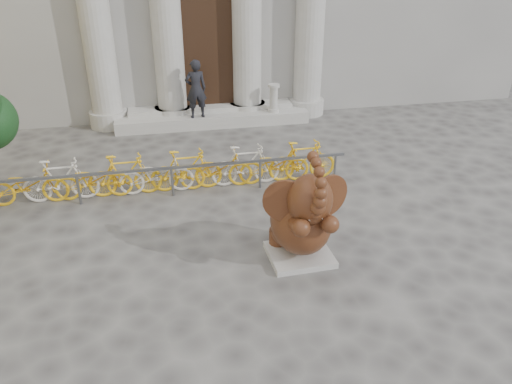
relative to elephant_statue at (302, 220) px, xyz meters
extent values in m
plane|color=#474442|center=(-0.70, -1.66, -0.83)|extent=(80.00, 80.00, 0.00)
cube|color=black|center=(-0.70, 8.26, 1.47)|extent=(2.40, 0.16, 4.00)
cube|color=#A8A59E|center=(-0.70, 7.74, -0.65)|extent=(6.00, 1.20, 0.36)
cube|color=#A8A59E|center=(0.00, 0.04, -0.77)|extent=(1.18, 1.07, 0.11)
ellipsoid|color=black|center=(-0.01, 0.29, -0.37)|extent=(1.00, 0.95, 0.73)
ellipsoid|color=black|center=(0.00, 0.06, -0.05)|extent=(1.15, 1.41, 1.19)
cylinder|color=black|center=(-0.33, 0.42, -0.57)|extent=(0.36, 0.36, 0.30)
cylinder|color=black|center=(0.29, 0.45, -0.57)|extent=(0.36, 0.36, 0.30)
cylinder|color=black|center=(-0.24, -0.41, 0.17)|extent=(0.30, 0.69, 0.45)
cylinder|color=black|center=(0.27, -0.39, 0.17)|extent=(0.30, 0.69, 0.45)
ellipsoid|color=black|center=(0.01, -0.35, 0.59)|extent=(0.81, 0.76, 0.91)
cylinder|color=black|center=(-0.38, -0.23, 0.54)|extent=(0.76, 0.27, 0.78)
cylinder|color=black|center=(0.40, -0.20, 0.54)|extent=(0.75, 0.32, 0.78)
cone|color=beige|center=(-0.11, -0.58, 0.40)|extent=(0.15, 0.27, 0.12)
cone|color=beige|center=(0.16, -0.57, 0.40)|extent=(0.14, 0.27, 0.12)
cube|color=slate|center=(-2.18, 2.99, -0.13)|extent=(8.17, 0.06, 0.06)
cylinder|color=slate|center=(-4.23, 2.99, -0.48)|extent=(0.06, 0.06, 0.70)
cylinder|color=slate|center=(-2.18, 2.99, -0.48)|extent=(0.06, 0.06, 0.70)
cylinder|color=slate|center=(-0.14, 2.99, -0.48)|extent=(0.06, 0.06, 0.70)
cylinder|color=slate|center=(1.70, 2.99, -0.48)|extent=(0.06, 0.06, 0.70)
imported|color=yellow|center=(-5.32, 3.24, -0.33)|extent=(1.70, 0.50, 1.00)
imported|color=beige|center=(-4.62, 3.24, -0.33)|extent=(1.66, 0.47, 1.00)
imported|color=yellow|center=(-3.93, 3.24, -0.33)|extent=(1.70, 0.50, 1.00)
imported|color=yellow|center=(-3.23, 3.24, -0.33)|extent=(1.66, 0.47, 1.00)
imported|color=beige|center=(-2.53, 3.24, -0.33)|extent=(1.70, 0.50, 1.00)
imported|color=yellow|center=(-1.84, 3.24, -0.33)|extent=(1.66, 0.47, 1.00)
imported|color=yellow|center=(-1.14, 3.24, -0.33)|extent=(1.70, 0.50, 1.00)
imported|color=beige|center=(-0.44, 3.24, -0.33)|extent=(1.66, 0.47, 1.00)
imported|color=yellow|center=(0.25, 3.24, -0.33)|extent=(1.70, 0.50, 1.00)
imported|color=yellow|center=(0.95, 3.24, -0.33)|extent=(1.66, 0.47, 1.00)
imported|color=black|center=(-1.20, 7.39, 0.41)|extent=(0.69, 0.50, 1.76)
cylinder|color=#A8A59E|center=(1.21, 7.44, -0.42)|extent=(0.36, 0.36, 0.11)
cylinder|color=#A8A59E|center=(1.21, 7.44, -0.07)|extent=(0.25, 0.25, 0.81)
cylinder|color=#A8A59E|center=(1.21, 7.44, 0.37)|extent=(0.36, 0.36, 0.09)
camera|label=1|loc=(-2.31, -7.36, 4.52)|focal=35.00mm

